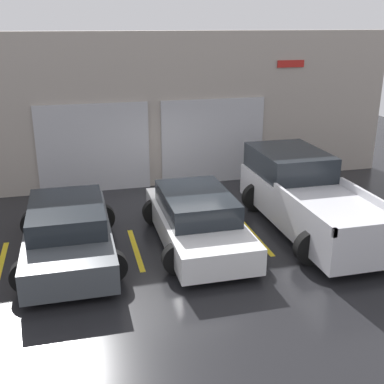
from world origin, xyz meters
TOP-DOWN VIEW (x-y plane):
  - ground_plane at (0.00, 0.00)m, footprint 28.00×28.00m
  - shophouse_building at (-0.01, 3.29)m, footprint 15.20×0.68m
  - pickup_truck at (2.92, -1.09)m, footprint 2.41×5.18m
  - sedan_white at (0.00, -1.37)m, footprint 2.18×4.23m
  - sedan_side at (-2.92, -1.37)m, footprint 2.25×4.20m
  - parking_stripe_far_left at (-4.38, -1.40)m, footprint 0.12×2.20m
  - parking_stripe_left at (-1.46, -1.40)m, footprint 0.12×2.20m
  - parking_stripe_centre at (1.46, -1.40)m, footprint 0.12×2.20m
  - parking_stripe_right at (4.38, -1.40)m, footprint 0.12×2.20m

SIDE VIEW (x-z plane):
  - ground_plane at x=0.00m, z-range 0.00..0.00m
  - parking_stripe_far_left at x=-4.38m, z-range 0.00..0.01m
  - parking_stripe_left at x=-1.46m, z-range 0.00..0.01m
  - parking_stripe_centre at x=1.46m, z-range 0.00..0.01m
  - parking_stripe_right at x=4.38m, z-range 0.00..0.01m
  - sedan_white at x=0.00m, z-range -0.03..1.20m
  - sedan_side at x=-2.92m, z-range -0.03..1.20m
  - pickup_truck at x=2.92m, z-range -0.06..1.66m
  - shophouse_building at x=-0.01m, z-range -0.03..4.65m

